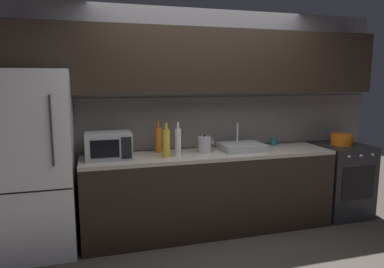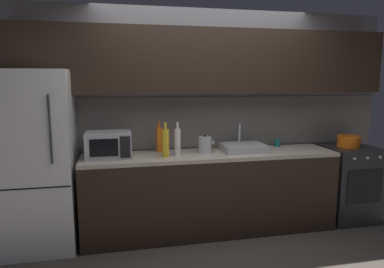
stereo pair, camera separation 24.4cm
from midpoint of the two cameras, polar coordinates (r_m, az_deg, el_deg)
name	(u,v)px [view 1 (the left image)]	position (r m, az deg, el deg)	size (l,w,h in m)	color
back_wall	(203,93)	(4.05, 0.03, 6.76)	(4.53, 0.44, 2.50)	slate
counter_run	(210,192)	(3.97, 1.23, -9.47)	(2.79, 0.60, 0.90)	black
refrigerator	(37,163)	(3.74, -25.78, -4.37)	(0.68, 0.69, 1.80)	white
oven_range	(341,180)	(4.75, 21.82, -7.00)	(0.60, 0.62, 0.90)	#232326
microwave	(109,146)	(3.68, -15.38, -1.85)	(0.46, 0.35, 0.27)	#A8AAAF
sink_basin	(242,147)	(4.00, 6.42, -2.10)	(0.48, 0.38, 0.30)	#ADAFB5
kettle	(205,145)	(3.83, 0.24, -1.76)	(0.18, 0.15, 0.21)	#B7BABF
wine_bottle_orange	(158,139)	(3.87, -7.32, -0.91)	(0.07, 0.07, 0.35)	orange
wine_bottle_yellow	(166,143)	(3.61, -6.16, -1.49)	(0.07, 0.07, 0.36)	gold
wine_bottle_white	(178,142)	(3.67, -4.21, -1.30)	(0.06, 0.06, 0.36)	silver
mug_teal	(273,142)	(4.37, 11.64, -1.27)	(0.08, 0.08, 0.09)	#19666B
cooking_pot	(342,139)	(4.63, 21.97, -0.84)	(0.27, 0.27, 0.14)	orange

